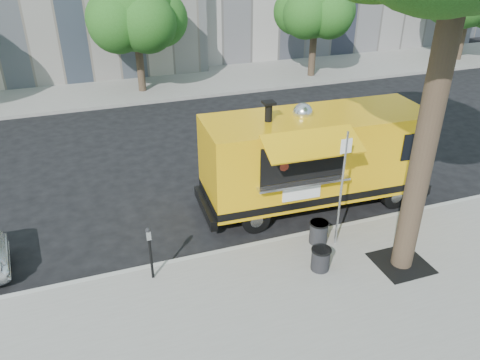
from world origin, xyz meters
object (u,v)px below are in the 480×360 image
(parking_meter, at_px, (150,247))
(food_truck, at_px, (315,157))
(trash_bin_left, at_px, (321,258))
(trash_bin_right, at_px, (319,232))
(far_tree_c, at_px, (316,5))
(far_tree_b, at_px, (135,11))
(sign_post, at_px, (342,183))

(parking_meter, bearing_deg, food_truck, 21.09)
(trash_bin_left, bearing_deg, trash_bin_right, 64.70)
(parking_meter, distance_m, trash_bin_left, 3.87)
(trash_bin_right, bearing_deg, trash_bin_left, -115.30)
(parking_meter, height_order, trash_bin_right, parking_meter)
(far_tree_c, height_order, food_truck, far_tree_c)
(trash_bin_left, bearing_deg, far_tree_c, 63.64)
(parking_meter, bearing_deg, trash_bin_right, -0.44)
(far_tree_b, distance_m, far_tree_c, 9.01)
(far_tree_c, xyz_separation_m, food_truck, (-6.03, -11.83, -2.20))
(far_tree_b, height_order, parking_meter, far_tree_b)
(far_tree_b, relative_size, parking_meter, 4.12)
(trash_bin_right, bearing_deg, far_tree_c, 63.57)
(food_truck, relative_size, trash_bin_right, 11.34)
(far_tree_c, xyz_separation_m, sign_post, (-6.45, -13.95, -1.87))
(far_tree_c, relative_size, parking_meter, 3.90)
(parking_meter, xyz_separation_m, trash_bin_left, (3.70, -0.99, -0.53))
(far_tree_c, xyz_separation_m, parking_meter, (-11.00, -13.75, -2.74))
(far_tree_b, relative_size, food_truck, 0.83)
(trash_bin_left, height_order, trash_bin_right, trash_bin_right)
(sign_post, relative_size, food_truck, 0.45)
(food_truck, bearing_deg, far_tree_c, 65.29)
(far_tree_c, bearing_deg, food_truck, -117.01)
(far_tree_b, bearing_deg, trash_bin_right, -81.32)
(parking_meter, relative_size, trash_bin_right, 2.29)
(far_tree_c, distance_m, sign_post, 15.48)
(food_truck, bearing_deg, trash_bin_left, -111.32)
(sign_post, bearing_deg, trash_bin_right, 157.20)
(far_tree_b, xyz_separation_m, sign_post, (2.55, -14.25, -1.98))
(far_tree_c, relative_size, food_truck, 0.79)
(far_tree_c, relative_size, trash_bin_right, 8.92)
(food_truck, bearing_deg, sign_post, -98.87)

